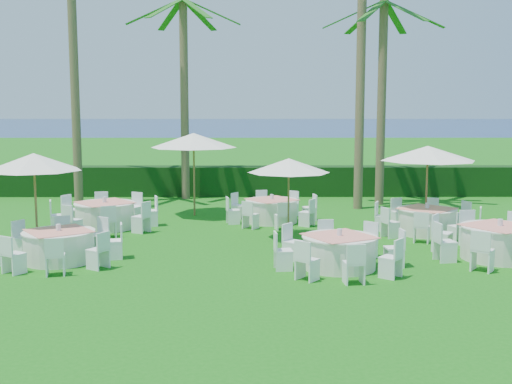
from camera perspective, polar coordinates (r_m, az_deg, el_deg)
ground at (r=14.63m, az=3.43°, el=-6.84°), size 120.00×120.00×0.00m
hedge at (r=26.33m, az=1.79°, el=0.99°), size 34.00×1.00×1.20m
ocean at (r=116.19m, az=0.23°, el=5.87°), size 260.00×260.00×0.00m
banquet_table_a at (r=15.89m, az=-17.10°, el=-4.55°), size 2.95×2.95×0.90m
banquet_table_b at (r=14.70m, az=7.41°, el=-5.23°), size 2.99×2.99×0.91m
banquet_table_c at (r=16.50m, az=20.81°, el=-4.14°), size 3.24×3.24×0.97m
banquet_table_d at (r=19.79m, az=-13.28°, el=-1.97°), size 3.13×3.13×0.95m
banquet_table_e at (r=20.29m, az=1.42°, el=-1.62°), size 2.90×2.90×0.89m
banquet_table_f at (r=19.08m, az=14.94°, el=-2.45°), size 2.89×2.89×0.90m
umbrella_a at (r=16.87m, az=-19.14°, el=2.54°), size 2.36×2.36×2.49m
umbrella_b at (r=17.53m, az=2.93°, el=2.36°), size 2.25×2.25×2.24m
umbrella_c at (r=21.39m, az=-5.57°, el=4.59°), size 2.85×2.85×2.77m
umbrella_d at (r=19.41m, az=15.03°, el=3.34°), size 2.78×2.78×2.50m
palm_a at (r=24.62m, az=-15.98°, el=13.46°), size 4.30×4.34×11.56m
palm_b at (r=25.37m, az=-6.40°, el=9.09°), size 4.40×3.98×7.74m
palm_c at (r=23.18m, az=9.36°, el=14.27°), size 4.31×4.32×11.75m
palm_d at (r=24.20m, az=11.12°, el=8.70°), size 4.40×4.00×7.44m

